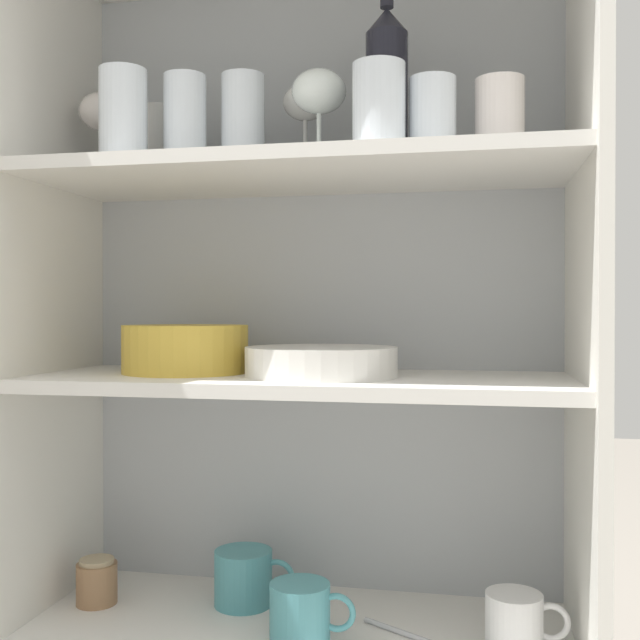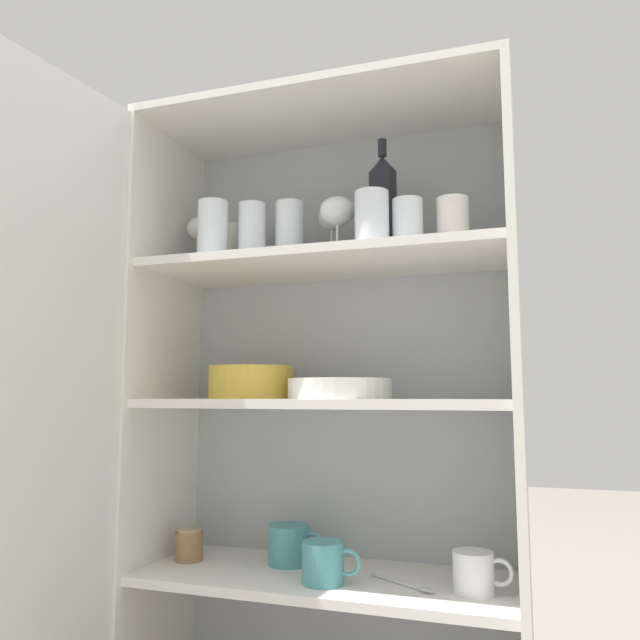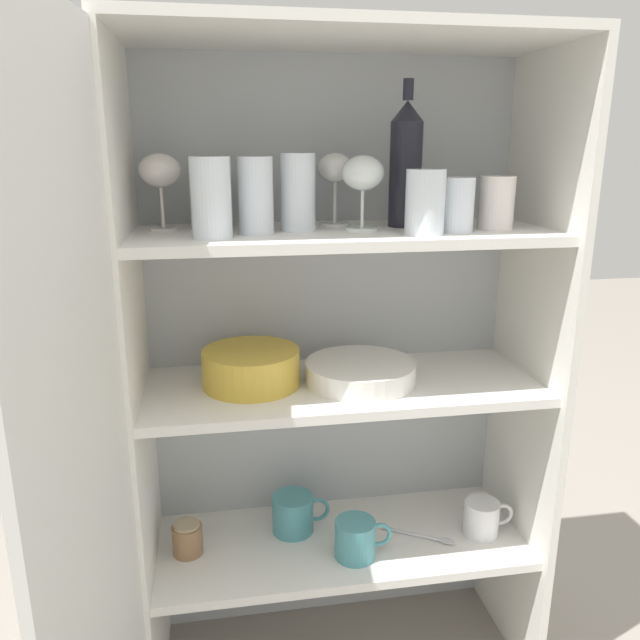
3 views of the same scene
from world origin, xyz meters
The scene contains 24 objects.
cupboard_back_panel centered at (0.00, 0.33, 0.68)m, with size 0.86×0.02×1.36m, color #B2B7BC.
cupboard_side_left centered at (-0.42, 0.16, 0.68)m, with size 0.02×0.35×1.36m, color white.
cupboard_side_right centered at (0.42, 0.16, 0.68)m, with size 0.02×0.35×1.36m, color white.
shelf_board_lower centered at (0.00, 0.16, 0.31)m, with size 0.82×0.32×0.02m, color white.
shelf_board_middle centered at (0.00, 0.16, 0.69)m, with size 0.82×0.32×0.02m, color white.
shelf_board_upper centered at (0.00, 0.16, 1.01)m, with size 0.82×0.32×0.02m, color white.
tumbler_glass_0 centered at (0.13, 0.07, 1.08)m, with size 0.07×0.07×0.12m.
tumbler_glass_1 centered at (-0.26, 0.23, 1.08)m, with size 0.08×0.08×0.12m.
tumbler_glass_2 centered at (-0.26, 0.09, 1.09)m, with size 0.07×0.07×0.14m.
tumbler_glass_3 centered at (-0.09, 0.17, 1.09)m, with size 0.07×0.07×0.15m.
tumbler_glass_4 centered at (-0.18, 0.13, 1.09)m, with size 0.07×0.07×0.14m.
tumbler_glass_5 centered at (0.21, 0.10, 1.07)m, with size 0.07×0.07×0.10m.
tumbler_glass_6 centered at (0.30, 0.12, 1.07)m, with size 0.07×0.07×0.10m.
wine_glass_0 centered at (0.03, 0.15, 1.12)m, with size 0.08×0.08×0.14m.
wine_glass_1 centered at (-0.01, 0.23, 1.13)m, with size 0.07×0.07×0.15m.
wine_glass_2 centered at (-0.35, 0.21, 1.13)m, with size 0.08×0.08×0.15m.
wine_bottle centered at (0.13, 0.19, 1.14)m, with size 0.07×0.07×0.29m.
plate_stack_white centered at (0.04, 0.15, 0.72)m, with size 0.23×0.23×0.04m.
mixing_bowl_large centered at (-0.19, 0.18, 0.74)m, with size 0.20×0.20×0.08m.
coffee_mug_primary centered at (0.32, 0.12, 0.36)m, with size 0.12×0.08×0.08m.
coffee_mug_extra_1 centered at (0.02, 0.09, 0.36)m, with size 0.13×0.09×0.08m.
coffee_mug_extra_2 centered at (-0.10, 0.21, 0.36)m, with size 0.13×0.09×0.09m.
storage_jar centered at (-0.34, 0.16, 0.35)m, with size 0.07×0.07×0.07m.
serving_spoon centered at (0.19, 0.13, 0.32)m, with size 0.15×0.10×0.01m.
Camera 1 is at (0.26, -0.96, 0.79)m, focal length 42.00 mm.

